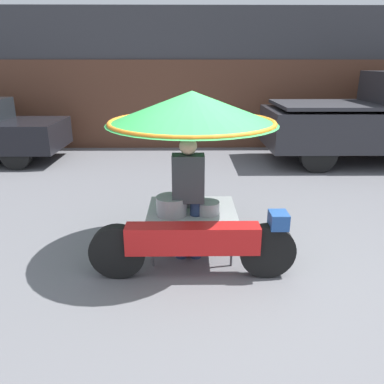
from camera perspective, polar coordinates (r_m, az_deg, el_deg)
ground_plane at (r=4.56m, az=5.40°, el=-11.98°), size 36.00×36.00×0.00m
shopfront_building at (r=11.68m, az=1.68°, el=16.83°), size 28.00×2.06×3.73m
vendor_motorcycle_cart at (r=4.42m, az=0.02°, el=9.33°), size 2.34×2.02×2.04m
vendor_person at (r=4.49m, az=-0.57°, el=-0.23°), size 0.38×0.22×1.54m
pickup_truck at (r=10.10m, az=26.49°, el=9.75°), size 5.02×1.99×2.14m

